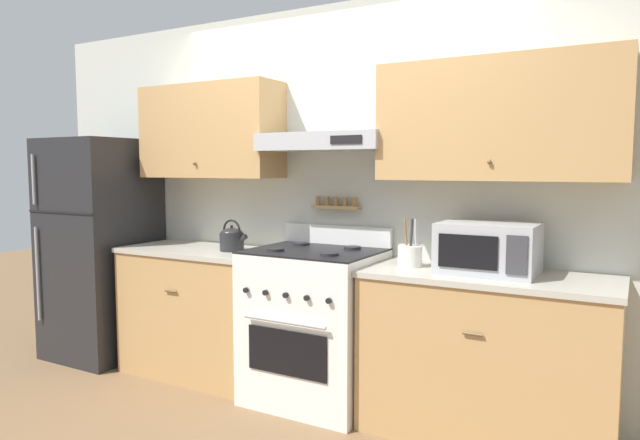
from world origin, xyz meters
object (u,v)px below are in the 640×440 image
refrigerator (101,248)px  microwave (488,248)px  utensil_crock (410,255)px  stove_range (314,325)px  tea_kettle (232,239)px

refrigerator → microwave: size_ratio=3.34×
microwave → utensil_crock: (-0.44, -0.02, -0.07)m
refrigerator → utensil_crock: size_ratio=6.14×
refrigerator → utensil_crock: 2.54m
stove_range → utensil_crock: bearing=3.3°
tea_kettle → utensil_crock: (1.29, 0.00, -0.02)m
stove_range → refrigerator: size_ratio=0.64×
stove_range → tea_kettle: 0.84m
tea_kettle → microwave: size_ratio=0.43×
tea_kettle → utensil_crock: size_ratio=0.78×
refrigerator → microwave: bearing=1.6°
stove_range → refrigerator: refrigerator is taller
microwave → utensil_crock: 0.45m
stove_range → utensil_crock: utensil_crock is taller
tea_kettle → refrigerator: bearing=-177.0°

